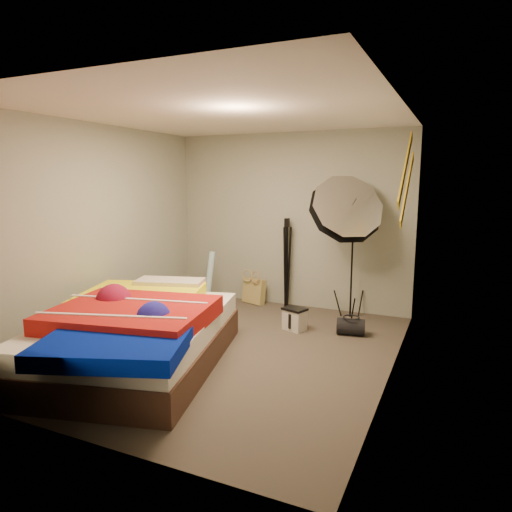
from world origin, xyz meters
The scene contains 15 objects.
floor centered at (0.00, 0.00, 0.00)m, with size 4.00×4.00×0.00m, color #4C443A.
ceiling centered at (0.00, 0.00, 2.50)m, with size 4.00×4.00×0.00m, color silver.
wall_back centered at (0.00, 2.00, 1.25)m, with size 3.50×3.50×0.00m, color gray.
wall_front centered at (0.00, -2.00, 1.25)m, with size 3.50×3.50×0.00m, color gray.
wall_left centered at (-1.75, 0.00, 1.25)m, with size 4.00×4.00×0.00m, color gray.
wall_right centered at (1.75, 0.00, 1.25)m, with size 4.00×4.00×0.00m, color gray.
tote_bag centered at (-0.50, 1.85, 0.19)m, with size 0.37×0.11×0.37m, color tan.
wrapping_roll centered at (-1.09, 1.54, 0.39)m, with size 0.09×0.09×0.79m, color #6BBFE0.
camera_case centered at (0.48, 0.92, 0.13)m, with size 0.26×0.18×0.26m, color beige.
duffel_bag centered at (1.15, 1.02, 0.10)m, with size 0.20×0.20×0.33m, color black.
wall_stripe_upper centered at (1.73, 0.60, 1.95)m, with size 0.02×1.10×0.10m, color gold.
wall_stripe_lower centered at (1.73, 0.85, 1.75)m, with size 0.02×1.10×0.10m, color gold.
bed centered at (-0.60, -0.74, 0.33)m, with size 2.15×2.67×0.66m.
photo_umbrella centered at (0.90, 1.57, 1.43)m, with size 0.98×1.11×2.00m.
camera_tripod centered at (0.01, 1.87, 0.74)m, with size 0.08×0.08×1.30m.
Camera 1 is at (2.28, -4.21, 1.83)m, focal length 32.00 mm.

